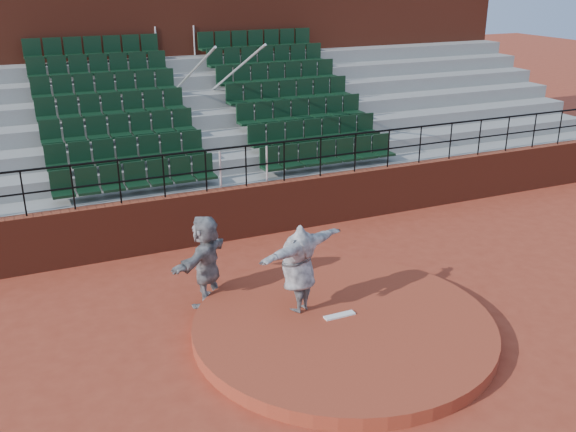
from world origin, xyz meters
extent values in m
plane|color=#973722|center=(0.00, 0.00, 0.00)|extent=(90.00, 90.00, 0.00)
cylinder|color=#983722|center=(0.00, 0.00, 0.12)|extent=(5.50, 5.50, 0.25)
cube|color=white|center=(0.00, 0.15, 0.27)|extent=(0.60, 0.15, 0.03)
cube|color=maroon|center=(0.00, 5.00, 0.65)|extent=(24.00, 0.30, 1.30)
cylinder|color=black|center=(0.00, 5.00, 2.30)|extent=(24.00, 0.05, 0.05)
cylinder|color=black|center=(0.00, 5.00, 1.80)|extent=(24.00, 0.04, 0.04)
cylinder|color=black|center=(-5.00, 5.00, 1.80)|extent=(0.04, 0.04, 1.00)
cylinder|color=black|center=(-4.00, 5.00, 1.80)|extent=(0.04, 0.04, 1.00)
cylinder|color=black|center=(-3.00, 5.00, 1.80)|extent=(0.04, 0.04, 1.00)
cylinder|color=black|center=(-2.00, 5.00, 1.80)|extent=(0.04, 0.04, 1.00)
cylinder|color=black|center=(-1.00, 5.00, 1.80)|extent=(0.04, 0.04, 1.00)
cylinder|color=black|center=(0.00, 5.00, 1.80)|extent=(0.04, 0.04, 1.00)
cylinder|color=black|center=(1.00, 5.00, 1.80)|extent=(0.04, 0.04, 1.00)
cylinder|color=black|center=(2.00, 5.00, 1.80)|extent=(0.04, 0.04, 1.00)
cylinder|color=black|center=(3.00, 5.00, 1.80)|extent=(0.04, 0.04, 1.00)
cylinder|color=black|center=(4.00, 5.00, 1.80)|extent=(0.04, 0.04, 1.00)
cylinder|color=black|center=(5.00, 5.00, 1.80)|extent=(0.04, 0.04, 1.00)
cylinder|color=black|center=(6.00, 5.00, 1.80)|extent=(0.04, 0.04, 1.00)
cylinder|color=black|center=(7.00, 5.00, 1.80)|extent=(0.04, 0.04, 1.00)
cylinder|color=black|center=(8.00, 5.00, 1.80)|extent=(0.04, 0.04, 1.00)
cylinder|color=black|center=(9.00, 5.00, 1.80)|extent=(0.04, 0.04, 1.00)
cylinder|color=black|center=(10.00, 5.00, 1.80)|extent=(0.04, 0.04, 1.00)
cube|color=gray|center=(0.00, 5.58, 0.65)|extent=(24.00, 0.85, 1.30)
cube|color=black|center=(-2.53, 5.59, 1.66)|extent=(3.85, 0.48, 0.72)
cube|color=black|center=(2.53, 5.59, 1.66)|extent=(3.85, 0.48, 0.72)
cube|color=gray|center=(0.00, 6.43, 0.85)|extent=(24.00, 0.85, 1.70)
cube|color=black|center=(-2.53, 6.44, 2.06)|extent=(3.85, 0.48, 0.72)
cube|color=black|center=(2.53, 6.44, 2.06)|extent=(3.85, 0.48, 0.72)
cube|color=gray|center=(0.00, 7.28, 1.05)|extent=(24.00, 0.85, 2.10)
cube|color=black|center=(-2.53, 7.29, 2.46)|extent=(3.85, 0.48, 0.72)
cube|color=black|center=(2.53, 7.29, 2.46)|extent=(3.85, 0.48, 0.72)
cube|color=gray|center=(0.00, 8.12, 1.25)|extent=(24.00, 0.85, 2.50)
cube|color=black|center=(-2.53, 8.13, 2.86)|extent=(3.85, 0.48, 0.72)
cube|color=black|center=(2.53, 8.13, 2.86)|extent=(3.85, 0.48, 0.72)
cube|color=gray|center=(0.00, 8.97, 1.45)|extent=(24.00, 0.85, 2.90)
cube|color=black|center=(-2.53, 8.98, 3.26)|extent=(3.85, 0.48, 0.72)
cube|color=black|center=(2.53, 8.98, 3.26)|extent=(3.85, 0.48, 0.72)
cube|color=gray|center=(0.00, 9.82, 1.65)|extent=(24.00, 0.85, 3.30)
cube|color=black|center=(-2.53, 9.83, 3.66)|extent=(3.85, 0.48, 0.72)
cube|color=black|center=(2.53, 9.83, 3.66)|extent=(3.85, 0.48, 0.72)
cube|color=gray|center=(0.00, 10.68, 1.85)|extent=(24.00, 0.85, 3.70)
cube|color=black|center=(-2.53, 10.69, 4.06)|extent=(3.85, 0.48, 0.72)
cube|color=black|center=(2.53, 10.69, 4.06)|extent=(3.85, 0.48, 0.72)
cylinder|color=silver|center=(-0.60, 8.12, 3.40)|extent=(0.06, 5.97, 2.46)
cylinder|color=silver|center=(0.60, 8.12, 3.40)|extent=(0.06, 5.97, 2.46)
cube|color=maroon|center=(0.00, 12.60, 3.55)|extent=(24.00, 3.00, 7.10)
imported|color=black|center=(-0.59, 0.68, 1.11)|extent=(2.17, 1.35, 1.72)
imported|color=black|center=(-1.93, 2.09, 0.93)|extent=(1.64, 1.55, 1.85)
camera|label=1|loc=(-5.05, -8.93, 6.22)|focal=40.00mm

